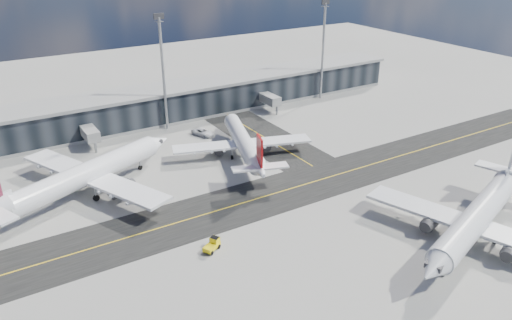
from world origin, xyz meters
The scene contains 9 objects.
ground centered at (0.00, 0.00, 0.00)m, with size 300.00×300.00×0.00m, color gray.
taxiway_lanes centered at (3.91, 10.74, 0.01)m, with size 180.00×63.00×0.03m.
terminal_concourse centered at (0.04, 54.93, 4.09)m, with size 152.00×19.80×8.80m.
floodlight_masts centered at (0.00, 48.00, 15.61)m, with size 102.50×0.70×28.90m.
airliner_af centered at (-27.10, 22.39, 4.31)m, with size 42.09×36.35×13.05m.
airliner_redtail centered at (7.56, 21.77, 3.62)m, with size 31.15×36.11×10.96m.
airliner_near centered at (23.92, -26.11, 4.15)m, with size 41.41×35.73×12.56m.
baggage_tug centered at (-14.69, -6.50, 0.97)m, with size 3.41×2.78×1.94m.
service_van centered at (5.72, 38.80, 0.84)m, with size 2.80×6.07×1.69m, color white.
Camera 1 is at (-43.60, -66.80, 46.27)m, focal length 35.00 mm.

